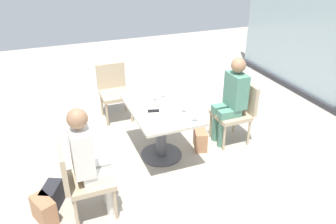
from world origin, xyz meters
The scene contains 16 objects.
ground_plane centered at (0.00, 0.00, 0.00)m, with size 12.00×12.00×0.00m, color #A89E8E.
dining_table_main centered at (0.00, 0.00, 0.52)m, with size 1.19×0.77×0.73m.
chair_front_right centered at (0.74, -1.16, 0.50)m, with size 0.46×0.50×0.87m.
chair_near_window centered at (0.00, 1.16, 0.50)m, with size 0.46×0.51×0.87m.
chair_side_end centered at (-1.37, -0.30, 0.50)m, with size 0.50×0.46×0.87m.
person_front_right centered at (0.74, -1.05, 0.70)m, with size 0.34×0.39×1.26m.
person_near_window centered at (0.00, 1.05, 0.70)m, with size 0.34×0.39×1.26m.
wine_glass_0 centered at (-0.22, 0.00, 0.86)m, with size 0.07×0.07×0.18m.
wine_glass_1 centered at (0.23, 0.22, 0.86)m, with size 0.07×0.07×0.18m.
wine_glass_2 centered at (0.50, 0.25, 0.86)m, with size 0.07×0.07×0.18m.
wine_glass_3 centered at (-0.27, 0.13, 0.86)m, with size 0.07×0.07×0.18m.
coffee_cup centered at (-0.48, -0.27, 0.78)m, with size 0.08×0.08×0.09m, color white.
cell_phone_on_table centered at (0.06, -0.12, 0.73)m, with size 0.07×0.14×0.01m, color black.
handbag_0 centered at (0.69, -1.56, 0.14)m, with size 0.30×0.16×0.28m, color #A3704C.
handbag_1 centered at (0.02, 0.58, 0.14)m, with size 0.30×0.16×0.28m, color #A3704C.
handbag_2 centered at (0.50, -1.47, 0.14)m, with size 0.30×0.16×0.28m, color #232328.
Camera 1 is at (3.68, -1.35, 2.68)m, focal length 36.63 mm.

